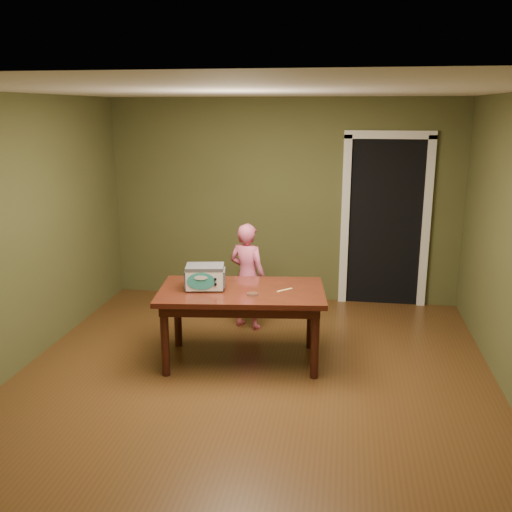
{
  "coord_description": "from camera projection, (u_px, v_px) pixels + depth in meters",
  "views": [
    {
      "loc": [
        0.79,
        -4.74,
        2.45
      ],
      "look_at": [
        -0.11,
        1.0,
        0.95
      ],
      "focal_mm": 40.0,
      "sensor_mm": 36.0,
      "label": 1
    }
  ],
  "objects": [
    {
      "name": "baking_pan",
      "position": [
        253.0,
        294.0,
        5.37
      ],
      "size": [
        0.1,
        0.1,
        0.02
      ],
      "color": "silver",
      "rests_on": "dining_table"
    },
    {
      "name": "toy_oven",
      "position": [
        205.0,
        276.0,
        5.52
      ],
      "size": [
        0.42,
        0.32,
        0.24
      ],
      "rotation": [
        0.0,
        0.0,
        0.18
      ],
      "color": "#4C4F54",
      "rests_on": "dining_table"
    },
    {
      "name": "spatula",
      "position": [
        285.0,
        290.0,
        5.51
      ],
      "size": [
        0.14,
        0.15,
        0.01
      ],
      "primitive_type": "cube",
      "rotation": [
        0.0,
        0.0,
        0.79
      ],
      "color": "#E8BB65",
      "rests_on": "dining_table"
    },
    {
      "name": "dining_table",
      "position": [
        242.0,
        299.0,
        5.57
      ],
      "size": [
        1.7,
        1.08,
        0.75
      ],
      "rotation": [
        0.0,
        0.0,
        0.12
      ],
      "color": "#3C170D",
      "rests_on": "floor"
    },
    {
      "name": "room_shell",
      "position": [
        251.0,
        199.0,
        4.84
      ],
      "size": [
        4.52,
        5.02,
        2.61
      ],
      "color": "#4E512B",
      "rests_on": "ground"
    },
    {
      "name": "doorway",
      "position": [
        384.0,
        219.0,
        7.46
      ],
      "size": [
        1.1,
        0.66,
        2.25
      ],
      "color": "black",
      "rests_on": "ground"
    },
    {
      "name": "floor",
      "position": [
        251.0,
        383.0,
        5.26
      ],
      "size": [
        5.0,
        5.0,
        0.0
      ],
      "primitive_type": "plane",
      "color": "#533517",
      "rests_on": "ground"
    },
    {
      "name": "child",
      "position": [
        247.0,
        276.0,
        6.47
      ],
      "size": [
        0.52,
        0.43,
        1.22
      ],
      "primitive_type": "imported",
      "rotation": [
        0.0,
        0.0,
        2.78
      ],
      "color": "#D5577B",
      "rests_on": "floor"
    }
  ]
}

